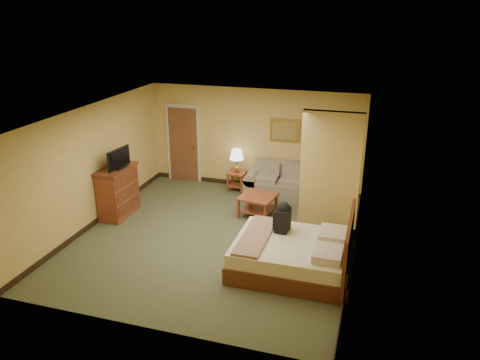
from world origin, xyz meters
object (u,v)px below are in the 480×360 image
at_px(coffee_table, 258,201).
at_px(dresser, 118,191).
at_px(bed, 296,255).
at_px(loveseat, 280,186).

distance_m(coffee_table, dresser, 3.16).
bearing_deg(bed, coffee_table, 121.41).
relative_size(coffee_table, dresser, 0.75).
bearing_deg(coffee_table, bed, -58.59).
relative_size(coffee_table, bed, 0.41).
relative_size(dresser, bed, 0.54).
xyz_separation_m(loveseat, dresser, (-3.26, -2.15, 0.30)).
height_order(dresser, bed, bed).
distance_m(loveseat, bed, 3.49).
relative_size(loveseat, coffee_table, 1.95).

